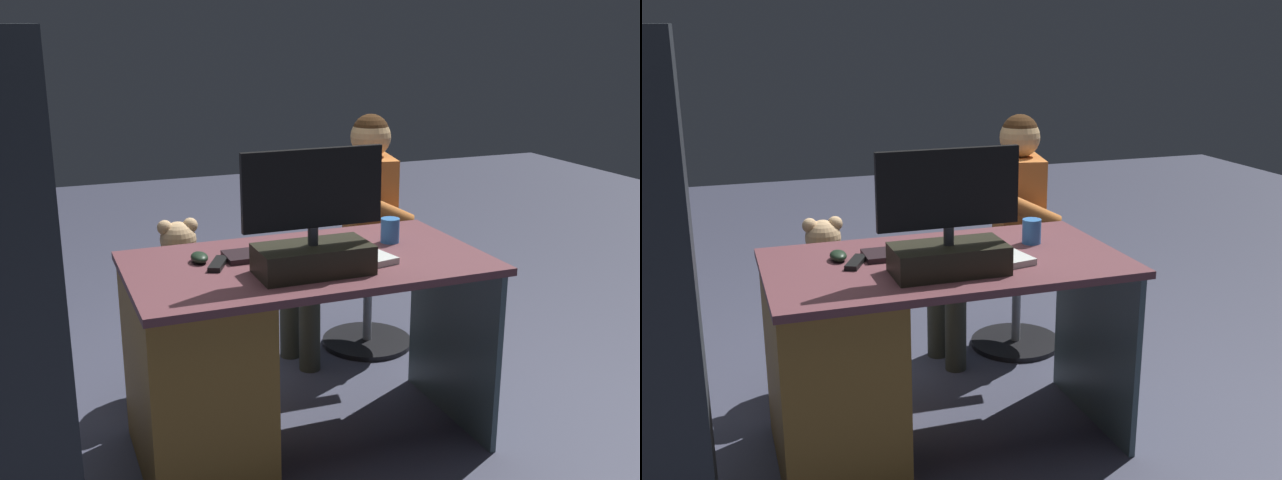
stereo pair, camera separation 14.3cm
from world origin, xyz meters
The scene contains 12 objects.
ground_plane centered at (0.00, 0.00, 0.00)m, with size 10.00×10.00×0.00m, color #42455A.
desk centered at (0.33, 0.32, 0.40)m, with size 1.29×0.73×0.74m.
monitor centered at (0.04, 0.47, 0.87)m, with size 0.49×0.20×0.43m.
keyboard centered at (0.07, 0.22, 0.75)m, with size 0.42×0.14×0.02m, color black.
computer_mouse centered at (0.37, 0.20, 0.76)m, with size 0.06×0.10×0.04m, color #1D2F20.
cup centered at (-0.38, 0.23, 0.79)m, with size 0.07×0.07×0.10m, color #3372BF.
tv_remote centered at (0.32, 0.27, 0.75)m, with size 0.04×0.15×0.02m, color black.
notebook_binder centered at (-0.15, 0.36, 0.75)m, with size 0.22×0.30×0.02m, color silver.
office_chair_teddy centered at (0.35, -0.25, 0.24)m, with size 0.49×0.49×0.44m.
teddy_bear centered at (0.35, -0.27, 0.60)m, with size 0.25×0.25×0.35m.
visitor_chair centered at (-0.61, -0.45, 0.26)m, with size 0.45×0.45×0.44m.
person centered at (-0.52, -0.43, 0.68)m, with size 0.59×0.54×1.15m.
Camera 2 is at (0.79, 2.80, 1.56)m, focal length 42.60 mm.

